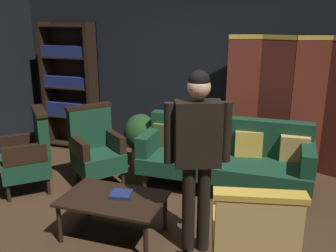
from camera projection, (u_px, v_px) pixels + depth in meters
ground_plane at (143, 239)px, 3.65m from camera, size 10.00×10.00×0.00m
back_wall at (203, 68)px, 5.48m from camera, size 7.20×0.10×2.80m
folding_screen at (291, 104)px, 5.01m from camera, size 1.76×0.21×1.90m
bookshelf at (70, 85)px, 6.00m from camera, size 0.90×0.32×2.05m
velvet_couch at (225, 153)px, 4.68m from camera, size 2.12×0.78×0.88m
coffee_table at (113, 202)px, 3.61m from camera, size 1.00×0.64×0.42m
armchair_gilt_accent at (252, 251)px, 2.66m from camera, size 0.69×0.68×1.04m
armchair_wing_left at (30, 153)px, 4.58m from camera, size 0.82×0.82×1.04m
armchair_wing_right at (96, 149)px, 4.74m from camera, size 0.81×0.81×1.04m
standing_figure at (197, 147)px, 3.21m from camera, size 0.55×0.35×1.70m
potted_plant at (141, 136)px, 5.37m from camera, size 0.49×0.49×0.78m
book_navy_cloth at (121, 194)px, 3.63m from camera, size 0.24×0.23×0.03m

